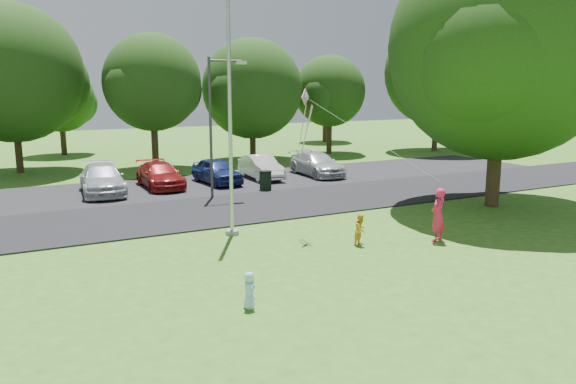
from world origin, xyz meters
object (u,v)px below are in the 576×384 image
big_tree (502,53)px  child_blue (249,290)px  trash_can (266,181)px  kite (308,111)px  street_lamp (216,115)px  flagpole (230,121)px  child_yellow (361,230)px  woman (438,215)px

big_tree → child_blue: big_tree is taller
trash_can → kite: (-2.41, -8.60, 3.97)m
big_tree → trash_can: bearing=131.4°
street_lamp → trash_can: 4.62m
street_lamp → flagpole: bearing=-100.7°
street_lamp → kite: 7.94m
flagpole → kite: size_ratio=2.57×
child_yellow → woman: bearing=-40.8°
flagpole → street_lamp: flagpole is taller
child_yellow → child_blue: size_ratio=1.17×
woman → trash_can: bearing=-105.4°
big_tree → child_blue: 16.85m
street_lamp → trash_can: bearing=19.0°
flagpole → woman: flagpole is taller
trash_can → woman: 11.62m
child_blue → big_tree: bearing=-64.4°
trash_can → kite: size_ratio=0.27×
child_yellow → trash_can: bearing=58.5°
kite → big_tree: bearing=-34.8°
street_lamp → trash_can: (2.92, 0.68, -3.51)m
trash_can → child_yellow: 10.83m
street_lamp → woman: size_ratio=3.56×
flagpole → street_lamp: (1.98, 6.68, -0.13)m
woman → child_blue: woman is taller
trash_can → kite: bearing=-105.7°
street_lamp → kite: bearing=-80.5°
flagpole → child_blue: size_ratio=10.74×
flagpole → street_lamp: bearing=73.5°
trash_can → kite: kite is taller
flagpole → big_tree: big_tree is taller
woman → child_blue: bearing=-4.3°
street_lamp → child_yellow: bearing=-76.3°
street_lamp → child_yellow: (1.39, -10.03, -3.49)m
street_lamp → child_yellow: 10.72m
trash_can → child_yellow: size_ratio=0.96×
woman → child_blue: 8.72m
flagpole → woman: 8.03m
woman → child_blue: size_ratio=2.03×
flagpole → big_tree: (12.25, -0.99, 2.62)m
trash_can → big_tree: size_ratio=0.09×
trash_can → child_blue: bearing=-117.1°
big_tree → kite: 10.03m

